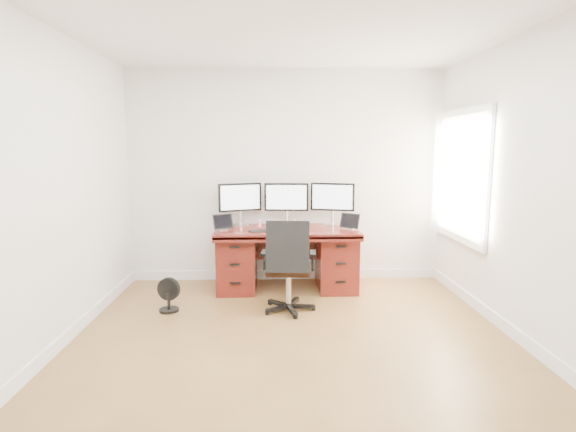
{
  "coord_description": "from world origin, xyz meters",
  "views": [
    {
      "loc": [
        -0.18,
        -3.51,
        1.69
      ],
      "look_at": [
        0.0,
        1.5,
        0.95
      ],
      "focal_mm": 28.0,
      "sensor_mm": 36.0,
      "label": 1
    }
  ],
  "objects_px": {
    "monitor_center": "(286,199)",
    "keyboard": "(290,230)",
    "floor_fan": "(169,295)",
    "office_chair": "(288,282)",
    "desk": "(287,256)"
  },
  "relations": [
    {
      "from": "office_chair",
      "to": "desk",
      "type": "bearing_deg",
      "value": 93.75
    },
    {
      "from": "desk",
      "to": "office_chair",
      "type": "distance_m",
      "value": 0.81
    },
    {
      "from": "keyboard",
      "to": "monitor_center",
      "type": "bearing_deg",
      "value": 80.77
    },
    {
      "from": "monitor_center",
      "to": "keyboard",
      "type": "bearing_deg",
      "value": -81.06
    },
    {
      "from": "desk",
      "to": "monitor_center",
      "type": "bearing_deg",
      "value": 90.03
    },
    {
      "from": "monitor_center",
      "to": "keyboard",
      "type": "relative_size",
      "value": 1.79
    },
    {
      "from": "desk",
      "to": "monitor_center",
      "type": "relative_size",
      "value": 3.08
    },
    {
      "from": "desk",
      "to": "keyboard",
      "type": "bearing_deg",
      "value": -78.47
    },
    {
      "from": "keyboard",
      "to": "floor_fan",
      "type": "bearing_deg",
      "value": -169.91
    },
    {
      "from": "monitor_center",
      "to": "keyboard",
      "type": "distance_m",
      "value": 0.52
    },
    {
      "from": "office_chair",
      "to": "monitor_center",
      "type": "height_order",
      "value": "monitor_center"
    },
    {
      "from": "floor_fan",
      "to": "keyboard",
      "type": "relative_size",
      "value": 1.16
    },
    {
      "from": "desk",
      "to": "monitor_center",
      "type": "xyz_separation_m",
      "value": [
        -0.0,
        0.24,
        0.68
      ]
    },
    {
      "from": "desk",
      "to": "floor_fan",
      "type": "xyz_separation_m",
      "value": [
        -1.28,
        -0.75,
        -0.23
      ]
    },
    {
      "from": "floor_fan",
      "to": "keyboard",
      "type": "xyz_separation_m",
      "value": [
        1.31,
        0.59,
        0.58
      ]
    }
  ]
}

